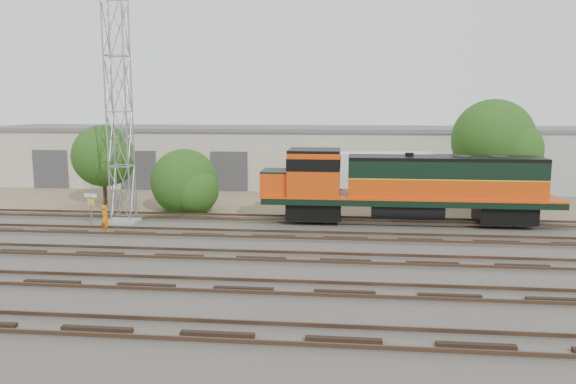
# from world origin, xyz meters

# --- Properties ---
(ground) EXTENTS (140.00, 140.00, 0.00)m
(ground) POSITION_xyz_m (0.00, 0.00, 0.00)
(ground) COLOR #47423A
(ground) RESTS_ON ground
(dirt_strip) EXTENTS (80.00, 16.00, 0.02)m
(dirt_strip) POSITION_xyz_m (0.00, 15.00, 0.01)
(dirt_strip) COLOR #726047
(dirt_strip) RESTS_ON ground
(tracks) EXTENTS (80.00, 20.40, 0.28)m
(tracks) POSITION_xyz_m (0.00, -3.00, 0.08)
(tracks) COLOR black
(tracks) RESTS_ON ground
(warehouse) EXTENTS (58.40, 10.40, 5.30)m
(warehouse) POSITION_xyz_m (0.04, 22.98, 2.65)
(warehouse) COLOR beige
(warehouse) RESTS_ON ground
(locomotive) EXTENTS (17.95, 3.15, 4.31)m
(locomotive) POSITION_xyz_m (7.44, 6.00, 2.46)
(locomotive) COLOR black
(locomotive) RESTS_ON tracks
(signal_tower) EXTENTS (2.01, 2.01, 13.58)m
(signal_tower) POSITION_xyz_m (-9.94, 4.78, 6.63)
(signal_tower) COLOR gray
(signal_tower) RESTS_ON ground
(sign_post) EXTENTS (0.86, 0.25, 2.13)m
(sign_post) POSITION_xyz_m (-11.12, 2.78, 1.49)
(sign_post) COLOR gray
(sign_post) RESTS_ON ground
(worker) EXTENTS (0.69, 0.61, 1.60)m
(worker) POSITION_xyz_m (-9.88, 1.88, 0.80)
(worker) COLOR orange
(worker) RESTS_ON ground
(semi_trailer) EXTENTS (12.44, 4.36, 3.76)m
(semi_trailer) POSITION_xyz_m (6.61, 13.89, 2.36)
(semi_trailer) COLOR white
(semi_trailer) RESTS_ON ground
(tree_west) EXTENTS (4.71, 4.49, 5.87)m
(tree_west) POSITION_xyz_m (-13.48, 10.32, 3.51)
(tree_west) COLOR #382619
(tree_west) RESTS_ON ground
(tree_mid) EXTENTS (4.84, 4.60, 4.60)m
(tree_mid) POSITION_xyz_m (-6.92, 8.58, 1.91)
(tree_mid) COLOR #382619
(tree_mid) RESTS_ON ground
(tree_east) EXTENTS (6.01, 5.72, 7.73)m
(tree_east) POSITION_xyz_m (14.42, 11.82, 4.71)
(tree_east) COLOR #382619
(tree_east) RESTS_ON ground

